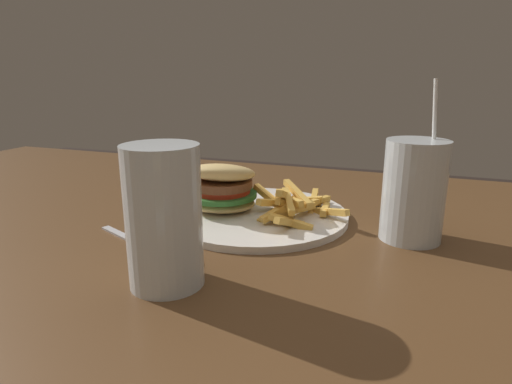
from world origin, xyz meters
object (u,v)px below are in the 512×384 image
Objects in this scene: juice_glass at (413,196)px; spoon at (169,253)px; beer_glass at (164,220)px; meal_plate_near at (244,202)px.

spoon is at bearing 31.96° from juice_glass.
juice_glass reaches higher than beer_glass.
juice_glass is at bearing -137.17° from beer_glass.
meal_plate_near is 0.17m from spoon.
beer_glass is 0.79× the size of spoon.
juice_glass reaches higher than meal_plate_near.
beer_glass is (-0.00, 0.22, 0.05)m from meal_plate_near.
juice_glass is 0.32m from spoon.
spoon is (0.03, 0.17, -0.02)m from meal_plate_near.
spoon is (0.26, 0.16, -0.05)m from juice_glass.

